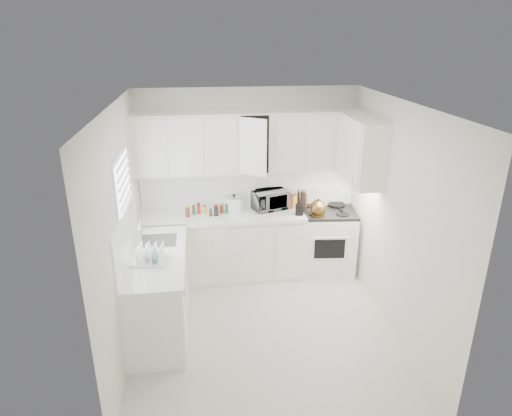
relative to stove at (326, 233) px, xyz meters
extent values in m
plane|color=beige|center=(-1.08, -1.27, -0.60)|extent=(3.20, 3.20, 0.00)
plane|color=white|center=(-1.08, -1.27, 2.00)|extent=(3.20, 3.20, 0.00)
plane|color=silver|center=(-1.08, 0.33, 0.70)|extent=(3.00, 0.00, 3.00)
plane|color=silver|center=(-1.08, -2.87, 0.70)|extent=(3.00, 0.00, 3.00)
plane|color=silver|center=(-2.58, -1.27, 0.70)|extent=(0.00, 3.20, 3.20)
plane|color=silver|center=(0.42, -1.27, 0.70)|extent=(0.00, 3.20, 3.20)
cube|color=white|center=(-1.47, 0.02, 0.33)|extent=(2.24, 0.64, 0.05)
cube|color=white|center=(-2.27, -1.07, 0.33)|extent=(0.64, 1.62, 0.05)
cube|color=white|center=(-1.08, 0.32, 0.63)|extent=(2.98, 0.02, 0.55)
cube|color=white|center=(-2.57, -1.07, 0.63)|extent=(0.02, 1.60, 0.55)
imported|color=gray|center=(-0.79, 0.14, 0.51)|extent=(0.54, 0.41, 0.32)
cylinder|color=white|center=(-1.04, 0.25, 0.49)|extent=(0.12, 0.12, 0.27)
cylinder|color=brown|center=(-1.93, 0.15, 0.42)|extent=(0.06, 0.06, 0.13)
cylinder|color=#267331|center=(-1.85, 0.06, 0.42)|extent=(0.06, 0.06, 0.13)
cylinder|color=red|center=(-1.78, 0.15, 0.42)|extent=(0.06, 0.06, 0.13)
cylinder|color=yellow|center=(-1.70, 0.06, 0.42)|extent=(0.06, 0.06, 0.13)
cylinder|color=maroon|center=(-1.63, 0.15, 0.42)|extent=(0.06, 0.06, 0.13)
cylinder|color=black|center=(-1.55, 0.06, 0.42)|extent=(0.06, 0.06, 0.13)
cylinder|color=brown|center=(-1.48, 0.15, 0.42)|extent=(0.06, 0.06, 0.13)
cylinder|color=#267331|center=(-1.40, 0.06, 0.42)|extent=(0.06, 0.06, 0.13)
cylinder|color=red|center=(-0.50, 0.19, 0.45)|extent=(0.06, 0.06, 0.19)
cylinder|color=yellow|center=(-0.44, 0.13, 0.45)|extent=(0.06, 0.06, 0.19)
cylinder|color=maroon|center=(-0.39, 0.19, 0.45)|extent=(0.06, 0.06, 0.19)
cylinder|color=black|center=(-0.33, 0.13, 0.45)|extent=(0.06, 0.06, 0.19)
cylinder|color=brown|center=(-0.28, 0.19, 0.45)|extent=(0.06, 0.06, 0.19)
camera|label=1|loc=(-1.73, -5.68, 2.66)|focal=31.64mm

